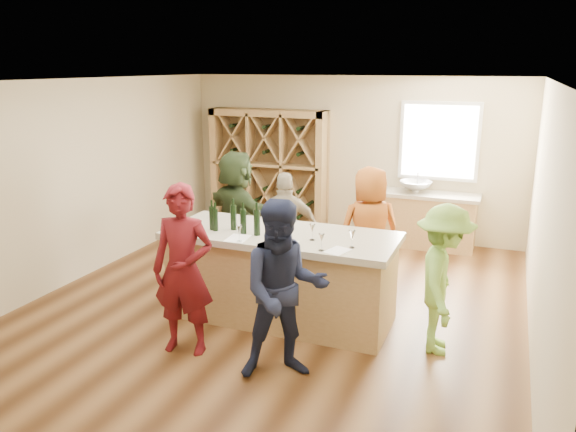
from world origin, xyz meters
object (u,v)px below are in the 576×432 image
at_px(person_near_left, 183,270).
at_px(wine_bottle_e, 257,222).
at_px(wine_bottle_a, 212,218).
at_px(person_far_left, 237,213).
at_px(person_far_right, 369,231).
at_px(wine_rack, 269,170).
at_px(wine_bottle_c, 233,217).
at_px(person_far_mid, 286,229).
at_px(person_near_right, 284,290).
at_px(person_server, 443,280).
at_px(wine_bottle_d, 243,221).
at_px(sink, 416,187).
at_px(wine_bottle_b, 215,220).
at_px(tasting_counter_base, 281,279).

bearing_deg(person_near_left, wine_bottle_e, 55.83).
relative_size(wine_bottle_a, person_near_left, 0.15).
bearing_deg(person_far_left, person_far_right, -151.49).
bearing_deg(wine_bottle_e, wine_rack, 111.62).
bearing_deg(wine_bottle_c, person_far_mid, 79.15).
distance_m(person_near_right, person_far_mid, 2.39).
bearing_deg(person_server, wine_bottle_d, 85.35).
bearing_deg(wine_rack, wine_bottle_a, -76.49).
distance_m(sink, person_server, 3.70).
bearing_deg(person_near_left, person_far_left, 93.75).
xyz_separation_m(wine_rack, wine_bottle_c, (1.13, -3.64, 0.13)).
xyz_separation_m(wine_bottle_d, person_far_left, (-0.78, 1.39, -0.32)).
distance_m(wine_bottle_a, wine_bottle_e, 0.59).
bearing_deg(person_far_mid, person_far_right, 164.18).
bearing_deg(sink, person_far_left, -133.51).
relative_size(person_near_left, person_near_right, 1.02).
height_order(wine_bottle_d, person_near_right, person_near_right).
xyz_separation_m(wine_bottle_d, person_near_left, (-0.26, -0.91, -0.32)).
distance_m(sink, person_far_right, 2.35).
height_order(person_far_mid, person_far_left, person_far_left).
bearing_deg(wine_rack, person_far_right, -44.04).
bearing_deg(wine_bottle_c, sink, 66.30).
xyz_separation_m(wine_bottle_c, person_server, (2.44, -0.02, -0.42)).
height_order(sink, person_far_left, person_far_left).
height_order(person_server, person_far_left, person_far_left).
bearing_deg(person_server, wine_bottle_a, 84.78).
xyz_separation_m(sink, person_near_left, (-1.64, -4.59, -0.10)).
bearing_deg(wine_rack, person_far_mid, -61.78).
bearing_deg(sink, wine_rack, 178.51).
height_order(wine_bottle_a, wine_bottle_b, wine_bottle_a).
relative_size(wine_bottle_c, person_far_mid, 0.19).
height_order(tasting_counter_base, wine_bottle_c, wine_bottle_c).
distance_m(wine_bottle_a, person_near_right, 1.69).
relative_size(wine_bottle_b, wine_bottle_d, 0.89).
distance_m(wine_bottle_d, person_near_left, 1.00).
relative_size(wine_bottle_c, person_near_left, 0.16).
height_order(person_server, person_far_right, person_far_right).
distance_m(person_near_right, person_far_left, 2.91).
bearing_deg(wine_bottle_c, wine_bottle_a, -158.05).
xyz_separation_m(wine_bottle_c, person_near_left, (-0.08, -1.02, -0.32)).
relative_size(wine_bottle_e, person_far_mid, 0.19).
height_order(wine_rack, person_near_right, wine_rack).
relative_size(sink, wine_bottle_d, 1.83).
relative_size(tasting_counter_base, person_near_left, 1.42).
distance_m(wine_bottle_c, person_near_left, 1.07).
bearing_deg(person_far_mid, wine_bottle_d, 66.89).
relative_size(sink, person_far_right, 0.31).
height_order(sink, wine_bottle_b, wine_bottle_b).
bearing_deg(person_near_left, tasting_counter_base, 50.75).
xyz_separation_m(person_server, person_far_right, (-1.09, 1.26, 0.06)).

